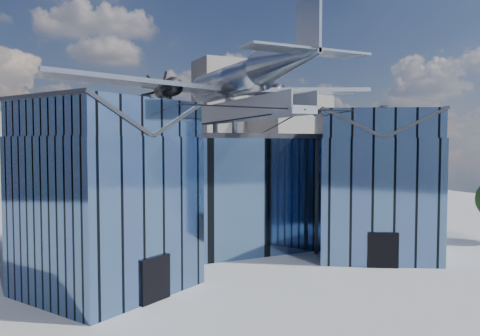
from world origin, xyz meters
name	(u,v)px	position (x,y,z in m)	size (l,w,h in m)	color
ground_plane	(252,266)	(0.00, 0.00, 0.00)	(120.00, 120.00, 0.00)	gray
museum	(221,185)	(0.00, 5.82, 5.54)	(32.88, 24.50, 17.60)	#4B6A99
bg_towers	(126,138)	(1.45, 50.49, 10.01)	(77.00, 24.50, 26.00)	gray
tree_side_e	(402,189)	(27.97, 13.41, 3.39)	(3.46, 3.46, 5.01)	#372116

